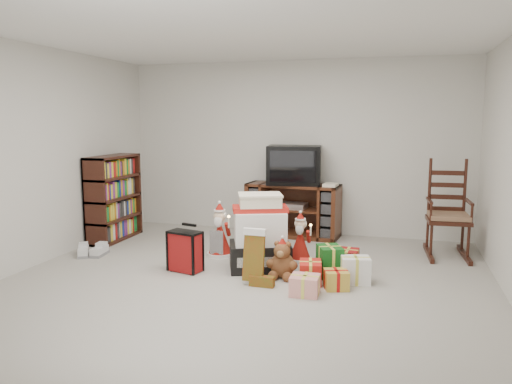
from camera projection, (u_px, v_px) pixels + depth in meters
room at (243, 162)px, 4.89m from camera, size 5.01×5.01×2.51m
tv_stand at (293, 210)px, 7.13m from camera, size 1.35×0.58×0.75m
bookshelf at (114, 199)px, 6.91m from camera, size 0.32×0.96×1.17m
rocking_chair at (448, 221)px, 6.13m from camera, size 0.54×0.84×1.23m
gift_pile at (260, 237)px, 5.55m from camera, size 0.79×0.69×0.83m
red_suitcase at (185, 251)px, 5.48m from camera, size 0.38×0.26×0.53m
stocking at (254, 256)px, 5.05m from camera, size 0.28×0.12×0.58m
teddy_bear at (283, 262)px, 5.27m from camera, size 0.26×0.23×0.39m
santa_figurine at (300, 242)px, 5.89m from camera, size 0.29×0.27×0.59m
mrs_claus_figurine at (220, 235)px, 6.10m from camera, size 0.33×0.31×0.67m
sneaker_pair at (91, 251)px, 6.14m from camera, size 0.41×0.32×0.11m
gift_cluster at (331, 270)px, 5.13m from camera, size 0.78×1.08×0.27m
crt_television at (294, 165)px, 7.03m from camera, size 0.80×0.63×0.54m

